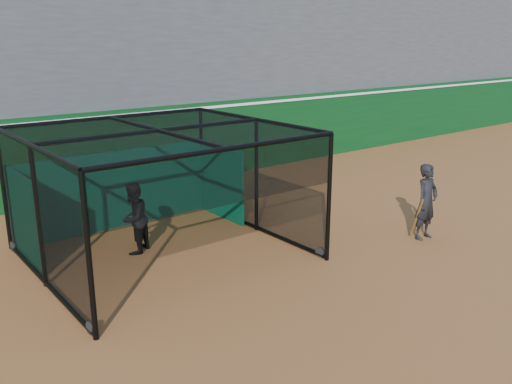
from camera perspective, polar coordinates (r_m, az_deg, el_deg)
ground at (r=10.26m, az=5.35°, el=-10.33°), size 120.00×120.00×0.00m
outfield_wall at (r=16.74m, az=-14.94°, el=4.20°), size 50.00×0.50×2.50m
grandstand at (r=19.96m, az=-20.12°, el=14.82°), size 50.00×7.85×8.95m
batting_cage at (r=11.59m, az=-9.92°, el=-0.23°), size 5.17×4.91×2.71m
batter at (r=11.97m, az=-12.74°, el=-2.72°), size 0.96×0.92×1.56m
on_deck_player at (r=13.09m, az=17.50°, el=-1.00°), size 0.66×0.45×1.78m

